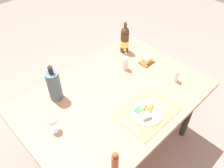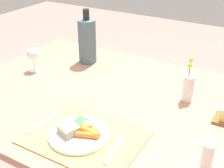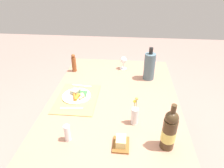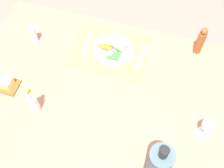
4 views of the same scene
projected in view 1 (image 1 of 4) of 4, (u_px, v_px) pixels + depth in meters
name	position (u px, v px, depth m)	size (l,w,h in m)	color
ground_plane	(114.00, 145.00, 2.38)	(8.00, 8.00, 0.00)	gray
dining_table	(114.00, 102.00, 1.90)	(1.50, 1.05, 0.77)	#B0795F
placemat	(147.00, 112.00, 1.72)	(0.44, 0.33, 0.01)	tan
dinner_plate	(146.00, 112.00, 1.69)	(0.23, 0.23, 0.05)	white
fork	(130.00, 127.00, 1.62)	(0.02, 0.18, 0.01)	silver
knife	(159.00, 103.00, 1.78)	(0.02, 0.17, 0.01)	silver
cooler_bottle	(54.00, 85.00, 1.74)	(0.10, 0.10, 0.31)	#4C646F
pepper_mill	(115.00, 162.00, 1.34)	(0.04, 0.04, 0.19)	brown
wine_glass	(52.00, 122.00, 1.54)	(0.07, 0.07, 0.13)	white
butter_dish	(147.00, 61.00, 2.13)	(0.13, 0.10, 0.06)	brown
salt_shaker	(177.00, 76.00, 1.93)	(0.04, 0.04, 0.11)	white
flower_vase	(125.00, 63.00, 2.04)	(0.05, 0.05, 0.21)	silver
wine_bottle	(125.00, 40.00, 2.19)	(0.08, 0.08, 0.31)	#41301C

